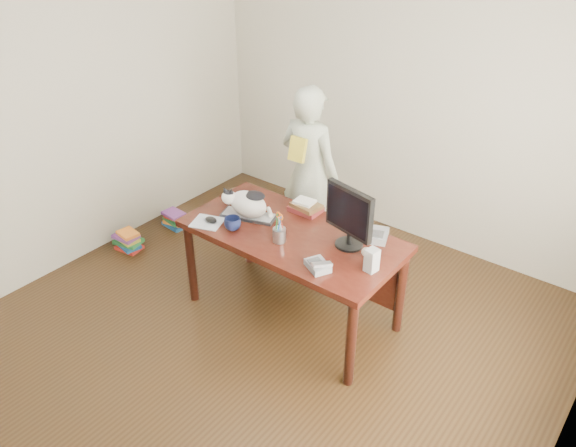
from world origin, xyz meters
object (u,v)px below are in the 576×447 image
(mouse, at_px, (211,220))
(person, at_px, (309,173))
(baseball, at_px, (366,252))
(monitor, at_px, (349,215))
(desk, at_px, (299,245))
(book_pile_b, at_px, (175,219))
(book_stack, at_px, (306,207))
(coffee_mug, at_px, (233,224))
(phone, at_px, (318,265))
(calculator, at_px, (377,235))
(keyboard, at_px, (249,215))
(book_pile_a, at_px, (128,241))
(pen_cup, at_px, (279,233))
(cat, at_px, (247,203))
(speaker, at_px, (372,260))

(mouse, height_order, person, person)
(person, bearing_deg, baseball, 141.68)
(monitor, bearing_deg, desk, -165.51)
(monitor, distance_m, book_pile_b, 2.34)
(desk, bearing_deg, book_stack, 114.66)
(coffee_mug, height_order, phone, coffee_mug)
(desk, distance_m, monitor, 0.57)
(monitor, bearing_deg, calculator, 74.76)
(keyboard, bearing_deg, mouse, -144.13)
(monitor, bearing_deg, coffee_mug, -144.94)
(desk, distance_m, person, 0.90)
(coffee_mug, bearing_deg, book_stack, 63.89)
(coffee_mug, relative_size, book_pile_a, 0.45)
(pen_cup, relative_size, book_stack, 0.95)
(desk, xyz_separation_m, book_pile_a, (-1.75, -0.28, -0.51))
(cat, distance_m, mouse, 0.29)
(monitor, xyz_separation_m, coffee_mug, (-0.78, -0.32, -0.21))
(book_stack, bearing_deg, book_pile_b, -178.82)
(coffee_mug, relative_size, phone, 0.59)
(monitor, relative_size, pen_cup, 1.91)
(cat, relative_size, pen_cup, 1.67)
(pen_cup, bearing_deg, keyboard, 162.63)
(mouse, bearing_deg, keyboard, 33.89)
(pen_cup, height_order, book_stack, pen_cup)
(coffee_mug, distance_m, baseball, 0.99)
(baseball, bearing_deg, desk, 178.90)
(phone, xyz_separation_m, calculator, (0.12, 0.56, 0.00))
(coffee_mug, bearing_deg, pen_cup, 12.74)
(person, bearing_deg, cat, 91.34)
(monitor, bearing_deg, person, 151.99)
(mouse, xyz_separation_m, phone, (0.97, 0.01, 0.00))
(phone, relative_size, speaker, 1.28)
(keyboard, distance_m, person, 0.86)
(desk, relative_size, calculator, 7.03)
(monitor, bearing_deg, pen_cup, -137.26)
(pen_cup, bearing_deg, monitor, 30.10)
(phone, bearing_deg, book_pile_a, -153.98)
(cat, height_order, pen_cup, cat)
(cat, distance_m, coffee_mug, 0.22)
(cat, bearing_deg, person, 74.62)
(pen_cup, xyz_separation_m, phone, (0.40, -0.10, -0.04))
(phone, distance_m, calculator, 0.57)
(baseball, bearing_deg, monitor, 171.68)
(desk, relative_size, cat, 4.05)
(monitor, bearing_deg, book_pile_b, -174.28)
(keyboard, xyz_separation_m, speaker, (1.08, -0.03, 0.07))
(desk, distance_m, cat, 0.50)
(mouse, relative_size, book_pile_b, 0.45)
(calculator, distance_m, book_pile_b, 2.35)
(baseball, relative_size, book_pile_a, 0.24)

